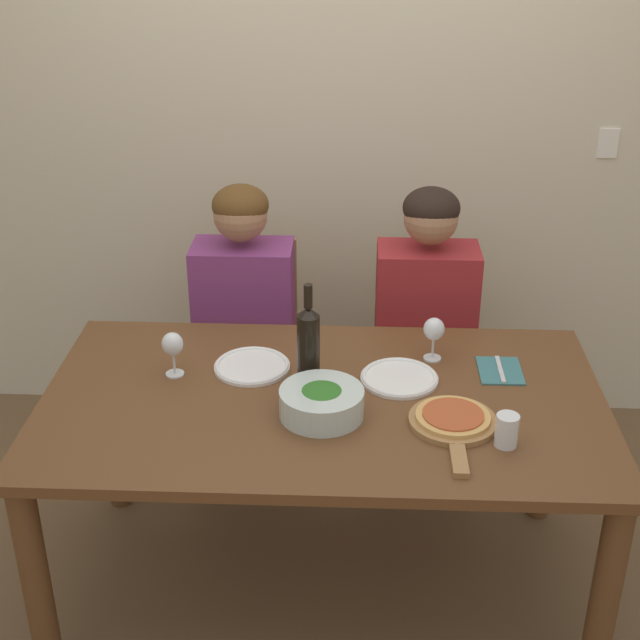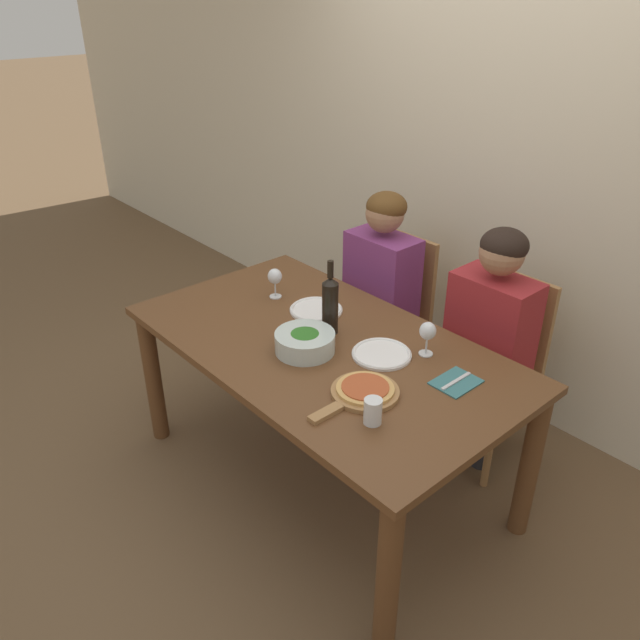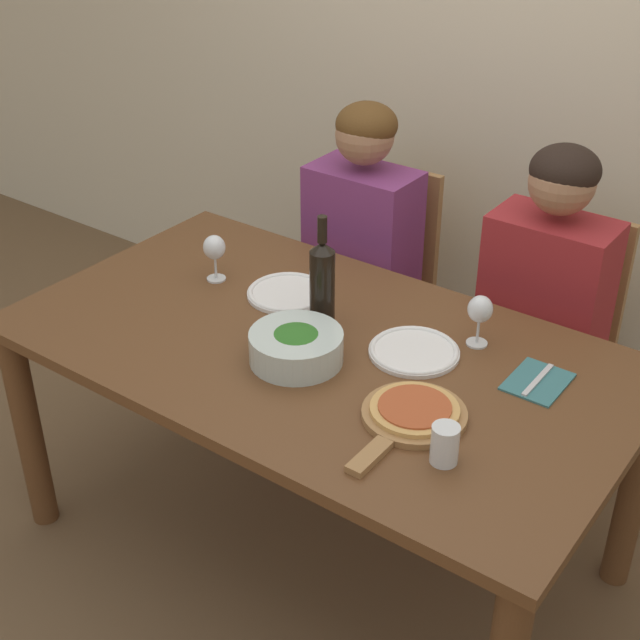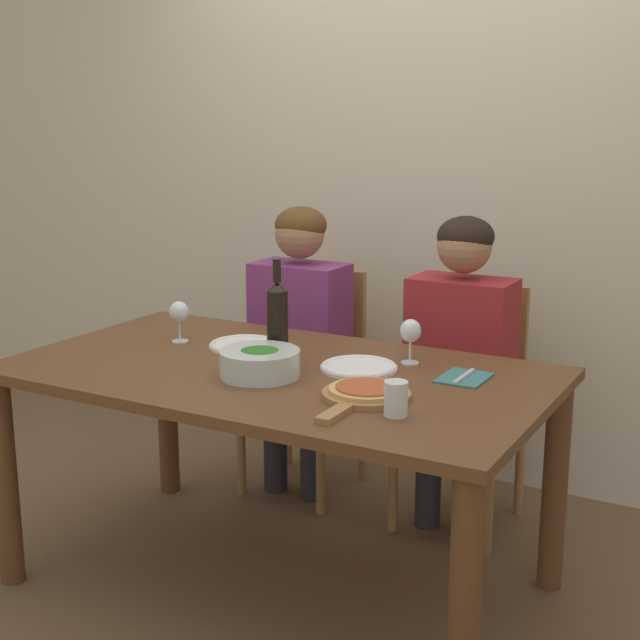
# 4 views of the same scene
# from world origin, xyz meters

# --- Properties ---
(ground_plane) EXTENTS (40.00, 40.00, 0.00)m
(ground_plane) POSITION_xyz_m (0.00, 0.00, 0.00)
(ground_plane) COLOR brown
(back_wall) EXTENTS (10.00, 0.06, 2.70)m
(back_wall) POSITION_xyz_m (0.00, 1.24, 1.35)
(back_wall) COLOR beige
(back_wall) RESTS_ON ground
(dining_table) EXTENTS (1.75, 0.98, 0.77)m
(dining_table) POSITION_xyz_m (0.00, 0.00, 0.65)
(dining_table) COLOR brown
(dining_table) RESTS_ON ground
(chair_left) EXTENTS (0.42, 0.42, 0.93)m
(chair_left) POSITION_xyz_m (-0.33, 0.82, 0.49)
(chair_left) COLOR #9E7042
(chair_left) RESTS_ON ground
(chair_right) EXTENTS (0.42, 0.42, 0.93)m
(chair_right) POSITION_xyz_m (0.36, 0.82, 0.49)
(chair_right) COLOR #9E7042
(chair_right) RESTS_ON ground
(person_woman) EXTENTS (0.47, 0.51, 1.21)m
(person_woman) POSITION_xyz_m (-0.33, 0.70, 0.73)
(person_woman) COLOR #28282D
(person_woman) RESTS_ON ground
(person_man) EXTENTS (0.47, 0.51, 1.21)m
(person_man) POSITION_xyz_m (0.36, 0.70, 0.73)
(person_man) COLOR #28282D
(person_man) RESTS_ON ground
(wine_bottle) EXTENTS (0.07, 0.07, 0.34)m
(wine_bottle) POSITION_xyz_m (-0.05, 0.08, 0.91)
(wine_bottle) COLOR black
(wine_bottle) RESTS_ON dining_table
(broccoli_bowl) EXTENTS (0.25, 0.25, 0.09)m
(broccoli_bowl) POSITION_xyz_m (-0.00, -0.10, 0.81)
(broccoli_bowl) COLOR silver
(broccoli_bowl) RESTS_ON dining_table
(dinner_plate_left) EXTENTS (0.25, 0.25, 0.02)m
(dinner_plate_left) POSITION_xyz_m (-0.24, 0.17, 0.78)
(dinner_plate_left) COLOR white
(dinner_plate_left) RESTS_ON dining_table
(dinner_plate_right) EXTENTS (0.25, 0.25, 0.02)m
(dinner_plate_right) POSITION_xyz_m (0.24, 0.11, 0.78)
(dinner_plate_right) COLOR white
(dinner_plate_right) RESTS_ON dining_table
(pizza_on_board) EXTENTS (0.26, 0.40, 0.04)m
(pizza_on_board) POSITION_xyz_m (0.39, -0.14, 0.78)
(pizza_on_board) COLOR #9E7042
(pizza_on_board) RESTS_ON dining_table
(wine_glass_left) EXTENTS (0.07, 0.07, 0.15)m
(wine_glass_left) POSITION_xyz_m (-0.49, 0.12, 0.87)
(wine_glass_left) COLOR silver
(wine_glass_left) RESTS_ON dining_table
(wine_glass_right) EXTENTS (0.07, 0.07, 0.15)m
(wine_glass_right) POSITION_xyz_m (0.35, 0.26, 0.87)
(wine_glass_right) COLOR silver
(wine_glass_right) RESTS_ON dining_table
(water_tumbler) EXTENTS (0.07, 0.07, 0.10)m
(water_tumbler) POSITION_xyz_m (0.53, -0.24, 0.82)
(water_tumbler) COLOR silver
(water_tumbler) RESTS_ON dining_table
(fork_on_napkin) EXTENTS (0.14, 0.18, 0.01)m
(fork_on_napkin) POSITION_xyz_m (0.57, 0.18, 0.77)
(fork_on_napkin) COLOR #387075
(fork_on_napkin) RESTS_ON dining_table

